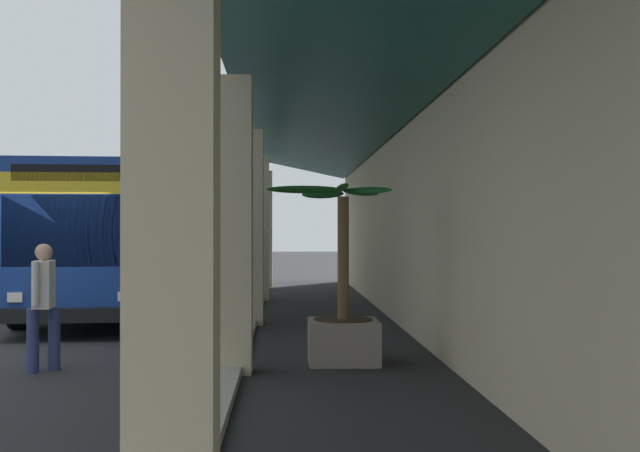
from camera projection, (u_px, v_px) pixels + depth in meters
ground at (510, 340)px, 13.82m from camera, size 120.00×120.00×0.00m
curb_strip at (245, 321)px, 16.21m from camera, size 33.27×0.50×0.12m
transit_bus at (117, 231)px, 19.17m from camera, size 11.35×3.30×3.34m
pedestrian at (44, 299)px, 10.80m from camera, size 0.68×0.38×1.68m
potted_palm at (343, 321)px, 11.45m from camera, size 1.63×1.78×2.52m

